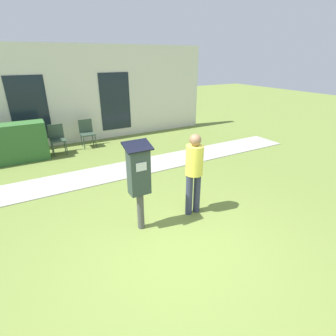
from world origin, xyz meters
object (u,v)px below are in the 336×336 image
Objects in this scene: parking_meter at (139,176)px; outdoor_chair_middle at (87,131)px; outdoor_chair_left at (57,137)px; person_standing at (194,169)px.

outdoor_chair_middle is (0.33, 5.11, -0.49)m from parking_meter.
parking_meter reaches higher than outdoor_chair_left.
person_standing is (1.08, -0.04, -0.09)m from parking_meter.
person_standing is 5.21m from outdoor_chair_middle.
outdoor_chair_left is at bearing 97.39° from parking_meter.
person_standing is 1.76× the size of outdoor_chair_middle.
outdoor_chair_left is at bearing 75.69° from person_standing.
person_standing is at bearing -67.67° from outdoor_chair_middle.
parking_meter is at bearing -87.50° from outdoor_chair_left.
person_standing is 1.76× the size of outdoor_chair_left.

